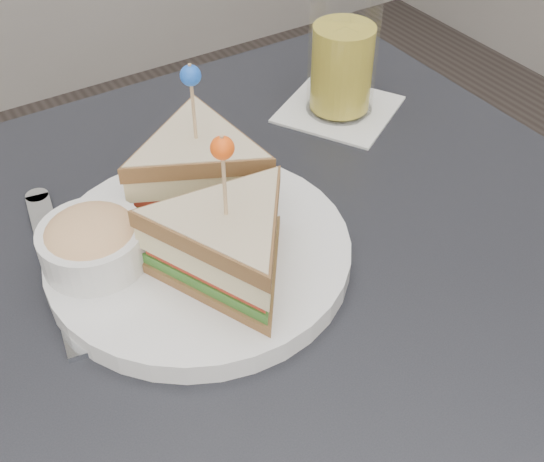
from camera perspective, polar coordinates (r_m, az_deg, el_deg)
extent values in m
cube|color=black|center=(0.64, -0.28, -5.20)|extent=(0.80, 0.80, 0.03)
cylinder|color=black|center=(1.25, 4.89, -0.77)|extent=(0.04, 0.04, 0.72)
cylinder|color=white|center=(0.64, -6.08, -1.94)|extent=(0.37, 0.37, 0.02)
cylinder|color=white|center=(0.64, -6.15, -1.23)|extent=(0.37, 0.37, 0.01)
cylinder|color=tan|center=(0.54, -4.01, 4.00)|extent=(0.00, 0.00, 0.09)
sphere|color=#FA510F|center=(0.52, -4.18, 6.95)|extent=(0.02, 0.02, 0.02)
cylinder|color=tan|center=(0.63, -6.59, 10.13)|extent=(0.00, 0.00, 0.09)
sphere|color=blue|center=(0.61, -6.84, 12.80)|extent=(0.02, 0.02, 0.02)
cylinder|color=white|center=(0.62, -14.69, -1.34)|extent=(0.12, 0.12, 0.04)
ellipsoid|color=#E0B772|center=(0.61, -14.92, -0.34)|extent=(0.11, 0.11, 0.04)
cube|color=silver|center=(0.62, -16.75, -6.51)|extent=(0.03, 0.11, 0.01)
cube|color=silver|center=(0.70, -18.31, -0.25)|extent=(0.04, 0.13, 0.00)
cylinder|color=silver|center=(0.75, -19.06, 2.80)|extent=(0.03, 0.03, 0.00)
cube|color=white|center=(0.86, 5.60, 10.10)|extent=(0.18, 0.18, 0.00)
cylinder|color=gold|center=(0.83, 5.86, 13.45)|extent=(0.10, 0.10, 0.10)
cylinder|color=white|center=(0.82, 5.98, 15.00)|extent=(0.11, 0.11, 0.16)
cube|color=white|center=(0.82, 5.82, 16.77)|extent=(0.03, 0.03, 0.02)
cube|color=white|center=(0.80, 6.14, 15.64)|extent=(0.02, 0.02, 0.02)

